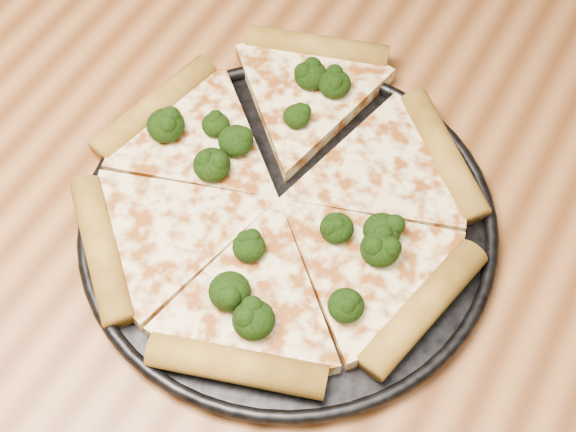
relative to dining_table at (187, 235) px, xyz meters
The scene contains 4 objects.
dining_table is the anchor object (origin of this frame).
pizza_pan 0.14m from the dining_table, ahead, with size 0.33×0.33×0.02m.
pizza 0.14m from the dining_table, 10.76° to the left, with size 0.33×0.36×0.03m.
broccoli_florets 0.15m from the dining_table, ahead, with size 0.24×0.25×0.02m.
Camera 1 is at (0.28, -0.30, 1.32)m, focal length 51.73 mm.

